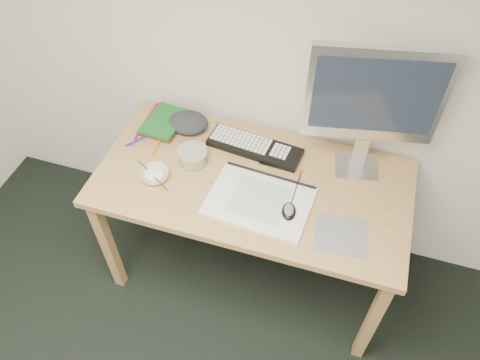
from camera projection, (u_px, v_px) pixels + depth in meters
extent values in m
plane|color=silver|center=(301.00, 30.00, 1.88)|extent=(3.60, 0.00, 3.60)
cube|color=tan|center=(108.00, 246.00, 2.32)|extent=(0.05, 0.05, 0.71)
cube|color=tan|center=(372.00, 321.00, 2.07)|extent=(0.05, 0.05, 0.71)
cube|color=tan|center=(158.00, 162.00, 2.70)|extent=(0.05, 0.05, 0.71)
cube|color=tan|center=(386.00, 216.00, 2.44)|extent=(0.05, 0.05, 0.71)
cube|color=tan|center=(252.00, 183.00, 2.10)|extent=(1.40, 0.70, 0.03)
cube|color=gray|center=(340.00, 235.00, 1.89)|extent=(0.23, 0.21, 0.00)
cube|color=white|center=(259.00, 201.00, 2.00)|extent=(0.45, 0.34, 0.01)
cube|color=black|center=(255.00, 147.00, 2.20)|extent=(0.46, 0.19, 0.03)
cube|color=silver|center=(356.00, 166.00, 2.13)|extent=(0.22, 0.20, 0.01)
cube|color=silver|center=(359.00, 153.00, 2.07)|extent=(0.07, 0.03, 0.18)
cube|color=silver|center=(375.00, 96.00, 1.83)|extent=(0.54, 0.14, 0.44)
cube|color=black|center=(376.00, 94.00, 1.82)|extent=(0.48, 0.10, 0.34)
ellipsoid|color=black|center=(289.00, 210.00, 1.94)|extent=(0.08, 0.10, 0.03)
imported|color=silver|center=(155.00, 175.00, 2.08)|extent=(0.15, 0.15, 0.04)
cylinder|color=#ACACAE|center=(153.00, 175.00, 2.05)|extent=(0.20, 0.14, 0.02)
cylinder|color=#EBCF53|center=(193.00, 156.00, 2.14)|extent=(0.17, 0.17, 0.07)
cube|color=maroon|center=(163.00, 122.00, 2.32)|extent=(0.18, 0.23, 0.02)
cube|color=#186221|center=(165.00, 121.00, 2.29)|extent=(0.19, 0.24, 0.02)
ellipsoid|color=#24272B|center=(188.00, 123.00, 2.28)|extent=(0.20, 0.18, 0.07)
cylinder|color=pink|center=(252.00, 169.00, 2.12)|extent=(0.18, 0.02, 0.01)
cylinder|color=tan|center=(258.00, 183.00, 2.07)|extent=(0.13, 0.15, 0.01)
cylinder|color=black|center=(276.00, 168.00, 2.13)|extent=(0.17, 0.01, 0.01)
cylinder|color=#1D269F|center=(136.00, 141.00, 2.24)|extent=(0.08, 0.10, 0.01)
cylinder|color=orange|center=(158.00, 144.00, 2.23)|extent=(0.02, 0.14, 0.01)
cylinder|color=#74227D|center=(136.00, 136.00, 2.26)|extent=(0.03, 0.12, 0.01)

